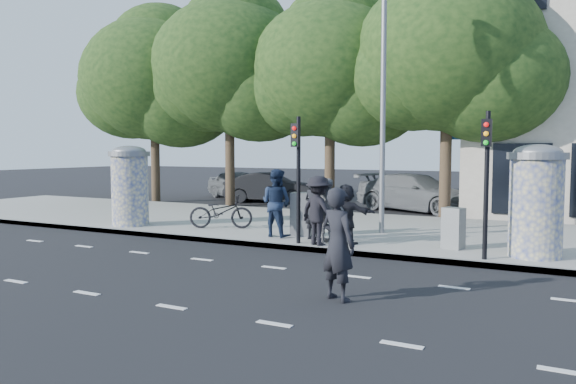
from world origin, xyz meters
The scene contains 26 objects.
ground centered at (0.00, 0.00, 0.00)m, with size 120.00×120.00×0.00m, color black.
sidewalk centered at (0.00, 7.50, 0.07)m, with size 40.00×8.00×0.15m, color gray.
curb centered at (0.00, 3.55, 0.07)m, with size 40.00×0.10×0.16m, color slate.
lane_dash_near centered at (0.00, -2.20, 0.00)m, with size 32.00×0.12×0.01m, color silver.
lane_dash_far centered at (0.00, 1.40, 0.00)m, with size 32.00×0.12×0.01m, color silver.
ad_column_left centered at (-7.20, 4.50, 1.54)m, with size 1.36×1.36×2.65m.
ad_column_right centered at (5.20, 4.70, 1.54)m, with size 1.36×1.36×2.65m.
traffic_pole_near centered at (-0.60, 3.79, 2.23)m, with size 0.22×0.31×3.40m.
traffic_pole_far centered at (4.20, 3.79, 2.23)m, with size 0.22×0.31×3.40m.
street_lamp centered at (0.80, 6.63, 4.79)m, with size 0.25×0.93×8.00m.
tree_far_left centered at (-13.00, 12.50, 6.19)m, with size 7.20×7.20×9.26m.
tree_mid_left centered at (-8.50, 12.50, 6.50)m, with size 7.20×7.20×9.57m.
tree_near_left centered at (-3.50, 12.70, 6.06)m, with size 6.80×6.80×8.97m.
tree_center centered at (1.50, 12.30, 6.31)m, with size 7.00×7.00×9.30m.
ped_b centered at (-0.49, 4.57, 1.03)m, with size 0.64×0.42×1.75m, color black.
ped_c centered at (-1.69, 4.60, 1.13)m, with size 0.95×0.74×1.96m, color #192640.
ped_d centered at (0.00, 3.85, 1.07)m, with size 1.18×0.68×1.83m, color black.
ped_e centered at (0.11, 4.22, 1.03)m, with size 1.03×0.59×1.76m, color gray.
ped_f centered at (0.59, 4.32, 0.96)m, with size 1.50×0.54×1.62m, color black.
man_road centered at (2.33, -0.47, 1.01)m, with size 0.74×0.48×2.02m, color black.
bicycle centered at (-4.08, 5.26, 0.68)m, with size 2.02×0.71×1.06m, color black.
cabinet_left centered at (-1.09, 5.06, 0.78)m, with size 0.61×0.44×1.27m, color slate.
cabinet_right centered at (3.28, 4.92, 0.68)m, with size 0.50×0.37×1.05m, color slate.
car_left centered at (-10.33, 16.22, 0.77)m, with size 4.53×1.82×1.54m, color #5B5F62.
car_mid centered at (-7.77, 15.03, 0.75)m, with size 4.53×1.58×1.49m, color black.
car_right centered at (-0.14, 14.41, 0.81)m, with size 5.56×2.26×1.61m, color slate.
Camera 1 is at (6.09, -9.59, 2.69)m, focal length 35.00 mm.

